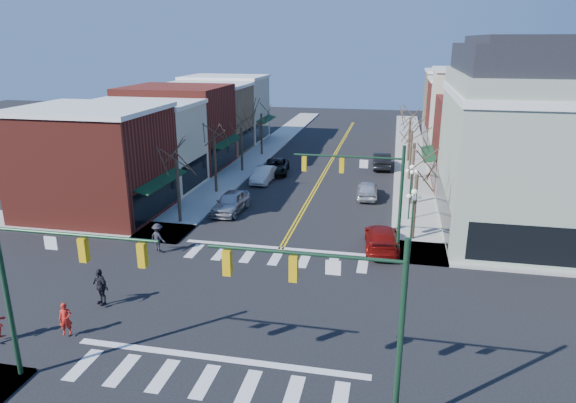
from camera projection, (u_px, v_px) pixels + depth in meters
The scene contains 35 objects.
ground at pixel (248, 306), 26.22m from camera, with size 160.00×160.00×0.00m, color black.
sidewalk_left at pixel (216, 189), 46.58m from camera, with size 3.50×70.00×0.15m, color #9E9B93.
sidewalk_right at pixel (414, 201), 43.16m from camera, with size 3.50×70.00×0.15m, color #9E9B93.
bldg_left_brick_a at pixel (94, 164), 39.02m from camera, with size 10.00×8.50×8.00m, color maroon.
bldg_left_stucco_a at pixel (142, 147), 46.33m from camera, with size 10.00×7.00×7.50m, color beige.
bldg_left_brick_b at pixel (178, 128), 53.65m from camera, with size 10.00×9.00×8.50m, color maroon.
bldg_left_tan at pixel (206, 120), 61.45m from camera, with size 10.00×7.50×7.80m, color #947651.
bldg_left_stucco_b at pixel (226, 110), 68.63m from camera, with size 10.00×8.00×8.20m, color beige.
bldg_right_brick_a at pixel (493, 145), 46.03m from camera, with size 10.00×8.50×8.00m, color maroon.
bldg_right_stucco at pixel (481, 121), 52.96m from camera, with size 10.00×7.00×10.00m, color beige.
bldg_right_brick_b at pixel (471, 118), 60.18m from camera, with size 10.00×8.00×8.50m, color maroon.
bldg_right_tan at pixel (464, 108), 67.58m from camera, with size 10.00×8.00×9.00m, color #947651.
victorian_corner at pixel (541, 139), 34.53m from camera, with size 12.25×14.25×13.30m.
traffic_mast_near_left at pixel (46, 275), 18.99m from camera, with size 6.60×0.28×7.20m.
traffic_mast_near_right at pixel (345, 305), 16.82m from camera, with size 6.60×0.28×7.20m.
traffic_mast_far_right at pixel (370, 185), 30.63m from camera, with size 6.60×0.28×7.20m.
lamppost_corner at pixel (413, 210), 31.66m from camera, with size 0.36×0.36×4.33m.
lamppost_midblock at pixel (411, 183), 37.73m from camera, with size 0.36×0.36×4.33m.
tree_left_a at pixel (178, 192), 37.42m from camera, with size 0.24×0.24×4.76m, color #382B21.
tree_left_b at pixel (215, 165), 44.84m from camera, with size 0.24×0.24×5.04m, color #382B21.
tree_left_c at pixel (242, 150), 52.38m from camera, with size 0.24×0.24×4.55m, color #382B21.
tree_left_d at pixel (262, 135), 59.80m from camera, with size 0.24×0.24×4.90m, color #382B21.
tree_right_a at pixel (414, 208), 34.15m from camera, with size 0.24×0.24×4.62m, color #382B21.
tree_right_b at pixel (412, 175), 41.54m from camera, with size 0.24×0.24×5.18m, color #382B21.
tree_right_c at pixel (410, 156), 49.06m from camera, with size 0.24×0.24×4.83m, color #382B21.
tree_right_d at pixel (409, 140), 56.50m from camera, with size 0.24×0.24×4.97m, color #382B21.
car_left_near at pixel (231, 202), 40.31m from camera, with size 1.94×4.82×1.64m, color #B2B1B6.
car_left_mid at pixel (263, 175), 48.89m from camera, with size 1.56×4.47×1.47m, color silver.
car_left_far at pixel (276, 167), 52.11m from camera, with size 2.37×5.14×1.43m, color black.
car_right_near at pixel (382, 238), 33.15m from camera, with size 2.13×5.25×1.52m, color maroon.
car_right_mid at pixel (367, 190), 43.99m from camera, with size 1.75×4.35×1.48m, color silver.
car_right_far at pixel (382, 160), 54.21m from camera, with size 1.77×5.09×1.68m, color black.
pedestrian_red_a at pixel (66, 319), 23.24m from camera, with size 0.57×0.37×1.55m, color red.
pedestrian_dark_a at pixel (100, 286), 25.91m from camera, with size 1.13×0.47×1.93m, color black.
pedestrian_dark_b at pixel (158, 237), 32.50m from camera, with size 1.18×0.68×1.82m, color black.
Camera 1 is at (6.80, -22.48, 13.00)m, focal length 32.00 mm.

